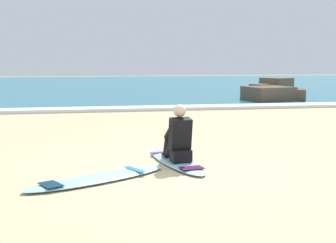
{
  "coord_description": "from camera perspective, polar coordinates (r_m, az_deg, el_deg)",
  "views": [
    {
      "loc": [
        -1.67,
        -6.95,
        1.77
      ],
      "look_at": [
        -0.09,
        1.82,
        0.55
      ],
      "focal_mm": 49.37,
      "sensor_mm": 36.0,
      "label": 1
    }
  ],
  "objects": [
    {
      "name": "ground_plane",
      "position": [
        7.36,
        3.21,
        -6.13
      ],
      "size": [
        80.0,
        80.0,
        0.0
      ],
      "primitive_type": "plane",
      "color": "#CCB584"
    },
    {
      "name": "sea",
      "position": [
        29.55,
        -6.99,
        4.41
      ],
      "size": [
        80.0,
        28.0,
        0.1
      ],
      "primitive_type": "cube",
      "color": "teal",
      "rests_on": "ground"
    },
    {
      "name": "breaking_foam",
      "position": [
        15.94,
        -4.15,
        1.6
      ],
      "size": [
        80.0,
        0.9,
        0.11
      ],
      "primitive_type": "cube",
      "color": "white",
      "rests_on": "ground"
    },
    {
      "name": "surfboard_main",
      "position": [
        7.91,
        0.93,
        -4.88
      ],
      "size": [
        0.9,
        2.26,
        0.08
      ],
      "color": "#9ED1E5",
      "rests_on": "ground"
    },
    {
      "name": "surfer_seated",
      "position": [
        7.72,
        1.32,
        -2.16
      ],
      "size": [
        0.42,
        0.73,
        0.95
      ],
      "color": "black",
      "rests_on": "surfboard_main"
    },
    {
      "name": "surfboard_spare_near",
      "position": [
        6.87,
        -8.64,
        -6.94
      ],
      "size": [
        2.28,
        1.56,
        0.08
      ],
      "color": "#9ED1E5",
      "rests_on": "ground"
    },
    {
      "name": "rock_outcrop_distant",
      "position": [
        19.94,
        12.96,
        3.51
      ],
      "size": [
        2.87,
        3.55,
        0.91
      ],
      "color": "brown",
      "rests_on": "ground"
    }
  ]
}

